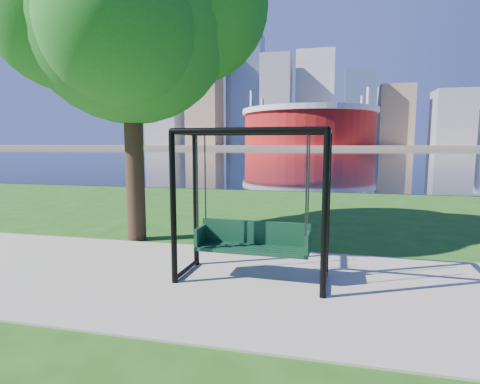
% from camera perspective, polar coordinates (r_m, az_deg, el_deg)
% --- Properties ---
extents(ground, '(900.00, 900.00, 0.00)m').
position_cam_1_polar(ground, '(6.77, 1.72, -12.36)').
color(ground, '#1E5114').
rests_on(ground, ground).
extents(path, '(120.00, 4.00, 0.03)m').
position_cam_1_polar(path, '(6.30, 0.81, -13.71)').
color(path, '#9E937F').
rests_on(path, ground).
extents(river, '(900.00, 180.00, 0.02)m').
position_cam_1_polar(river, '(108.29, 12.38, 5.83)').
color(river, black).
rests_on(river, ground).
extents(far_bank, '(900.00, 228.00, 2.00)m').
position_cam_1_polar(far_bank, '(312.26, 12.83, 6.78)').
color(far_bank, '#937F60').
rests_on(far_bank, ground).
extents(stadium, '(83.00, 83.00, 32.00)m').
position_cam_1_polar(stadium, '(241.82, 10.45, 9.91)').
color(stadium, maroon).
rests_on(stadium, far_bank).
extents(skyline, '(392.00, 66.00, 96.50)m').
position_cam_1_polar(skyline, '(327.43, 12.25, 12.92)').
color(skyline, gray).
rests_on(skyline, far_bank).
extents(swing, '(2.50, 1.15, 2.52)m').
position_cam_1_polar(swing, '(6.18, 1.94, -2.55)').
color(swing, black).
rests_on(swing, ground).
extents(park_tree, '(6.07, 5.48, 7.54)m').
position_cam_1_polar(park_tree, '(9.68, -16.62, 24.78)').
color(park_tree, black).
rests_on(park_tree, ground).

